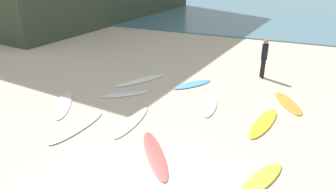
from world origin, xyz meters
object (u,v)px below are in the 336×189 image
at_px(surfboard_4, 125,94).
at_px(surfboard_7, 155,154).
at_px(surfboard_6, 288,103).
at_px(surfboard_10, 132,122).
at_px(surfboard_9, 210,106).
at_px(surfboard_1, 63,104).
at_px(surfboard_0, 264,123).
at_px(surfboard_5, 193,84).
at_px(surfboard_8, 261,179).
at_px(surfboard_2, 141,80).
at_px(surfboard_3, 77,127).
at_px(beachgoer_far, 264,56).

bearing_deg(surfboard_4, surfboard_7, -177.70).
relative_size(surfboard_4, surfboard_6, 0.97).
relative_size(surfboard_6, surfboard_10, 0.89).
bearing_deg(surfboard_9, surfboard_1, 13.80).
xyz_separation_m(surfboard_0, surfboard_5, (-3.35, 2.41, -0.00)).
distance_m(surfboard_4, surfboard_8, 6.80).
distance_m(surfboard_2, surfboard_3, 4.62).
height_order(surfboard_5, surfboard_10, surfboard_10).
bearing_deg(surfboard_7, surfboard_10, -79.25).
relative_size(surfboard_0, surfboard_5, 1.24).
bearing_deg(surfboard_10, surfboard_2, 110.81).
relative_size(surfboard_2, beachgoer_far, 1.40).
xyz_separation_m(surfboard_2, beachgoer_far, (5.06, 2.58, 1.02)).
bearing_deg(surfboard_1, surfboard_5, 12.40).
bearing_deg(surfboard_10, surfboard_7, -44.43).
relative_size(surfboard_1, surfboard_8, 1.33).
bearing_deg(surfboard_5, surfboard_6, -150.23).
distance_m(surfboard_5, surfboard_8, 6.56).
distance_m(surfboard_7, surfboard_10, 2.10).
xyz_separation_m(surfboard_8, surfboard_9, (-2.36, 3.62, -0.01)).
relative_size(surfboard_9, surfboard_10, 0.82).
relative_size(surfboard_4, surfboard_8, 1.07).
bearing_deg(surfboard_8, surfboard_0, -61.35).
relative_size(surfboard_1, surfboard_9, 1.31).
bearing_deg(surfboard_3, beachgoer_far, -120.37).
relative_size(surfboard_5, surfboard_10, 0.83).
height_order(surfboard_3, beachgoer_far, beachgoer_far).
bearing_deg(surfboard_10, surfboard_4, 123.73).
bearing_deg(surfboard_4, surfboard_6, -113.68).
distance_m(surfboard_8, surfboard_10, 4.72).
distance_m(surfboard_3, surfboard_4, 2.98).
bearing_deg(surfboard_0, beachgoer_far, -70.51).
bearing_deg(surfboard_1, surfboard_0, -20.74).
distance_m(surfboard_2, surfboard_10, 3.91).
xyz_separation_m(surfboard_9, surfboard_10, (-2.15, -2.24, 0.00)).
bearing_deg(surfboard_2, surfboard_8, 171.03).
bearing_deg(surfboard_8, surfboard_2, -16.92).
distance_m(surfboard_1, surfboard_2, 3.77).
relative_size(surfboard_5, surfboard_6, 0.94).
height_order(surfboard_0, surfboard_10, surfboard_0).
distance_m(surfboard_9, beachgoer_far, 4.32).
bearing_deg(beachgoer_far, surfboard_4, 105.38).
height_order(surfboard_0, surfboard_1, surfboard_0).
height_order(surfboard_2, surfboard_5, surfboard_5).
bearing_deg(surfboard_6, surfboard_5, -32.21).
relative_size(surfboard_3, surfboard_5, 1.25).
bearing_deg(surfboard_9, surfboard_6, -160.11).
bearing_deg(beachgoer_far, surfboard_7, 140.13).
distance_m(surfboard_5, surfboard_6, 4.05).
relative_size(surfboard_3, surfboard_4, 1.21).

